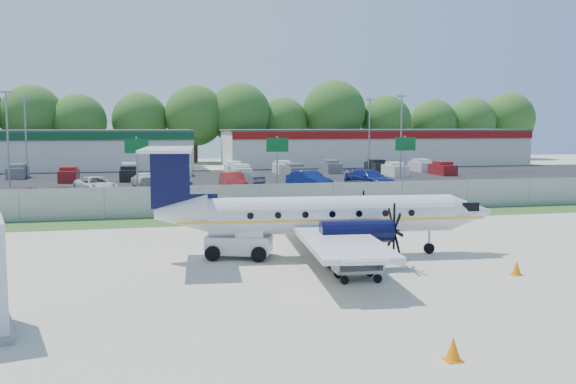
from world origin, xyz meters
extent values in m
plane|color=beige|center=(0.00, 0.00, 0.00)|extent=(170.00, 170.00, 0.00)
cube|color=#2D561E|center=(0.00, 12.00, 0.01)|extent=(170.00, 4.00, 0.02)
cube|color=black|center=(0.00, 19.00, 0.01)|extent=(170.00, 8.00, 0.02)
cube|color=black|center=(0.00, 40.00, 0.01)|extent=(170.00, 32.00, 0.02)
cube|color=gray|center=(0.00, 14.00, 1.00)|extent=(120.00, 0.02, 1.90)
cube|color=gray|center=(0.00, 14.00, 1.98)|extent=(120.00, 0.06, 0.06)
cube|color=gray|center=(0.00, 14.00, 0.05)|extent=(120.00, 0.06, 0.06)
cube|color=silver|center=(-24.00, 62.00, 2.50)|extent=(46.00, 12.00, 5.00)
cube|color=#474749|center=(-24.00, 62.00, 5.12)|extent=(46.40, 12.40, 0.24)
cube|color=#0F4723|center=(-24.00, 55.90, 4.50)|extent=(46.00, 0.20, 1.00)
cube|color=silver|center=(26.00, 62.00, 2.50)|extent=(44.00, 12.00, 5.00)
cube|color=#474749|center=(26.00, 62.00, 5.12)|extent=(44.40, 12.40, 0.24)
cube|color=maroon|center=(26.00, 55.90, 4.50)|extent=(44.00, 0.20, 1.00)
cylinder|color=gray|center=(-8.00, 23.00, 2.50)|extent=(0.14, 0.14, 5.00)
cube|color=#0C5923|center=(-8.00, 22.85, 4.30)|extent=(1.80, 0.08, 1.10)
cylinder|color=gray|center=(3.00, 23.00, 2.50)|extent=(0.14, 0.14, 5.00)
cube|color=#0C5923|center=(3.00, 22.85, 4.30)|extent=(1.80, 0.08, 1.10)
cylinder|color=gray|center=(14.00, 23.00, 2.50)|extent=(0.14, 0.14, 5.00)
cube|color=#0C5923|center=(14.00, 22.85, 4.30)|extent=(1.80, 0.08, 1.10)
cylinder|color=gray|center=(-20.00, 38.00, 4.50)|extent=(0.18, 0.18, 9.00)
cube|color=gray|center=(-20.00, 38.00, 9.00)|extent=(0.90, 0.35, 0.18)
cylinder|color=gray|center=(20.00, 38.00, 4.50)|extent=(0.18, 0.18, 9.00)
cube|color=gray|center=(20.00, 38.00, 9.00)|extent=(0.90, 0.35, 0.18)
cylinder|color=gray|center=(-20.00, 48.00, 4.50)|extent=(0.18, 0.18, 9.00)
cube|color=gray|center=(-20.00, 48.00, 9.00)|extent=(0.90, 0.35, 0.18)
cylinder|color=gray|center=(20.00, 48.00, 4.50)|extent=(0.18, 0.18, 9.00)
cube|color=gray|center=(20.00, 48.00, 9.00)|extent=(0.90, 0.35, 0.18)
cylinder|color=silver|center=(0.59, -0.17, 1.90)|extent=(11.14, 2.69, 1.68)
cone|color=silver|center=(7.04, -0.78, 1.90)|extent=(2.09, 1.85, 1.68)
cone|color=silver|center=(-6.05, 0.44, 2.07)|extent=(2.44, 1.88, 1.68)
cube|color=black|center=(6.87, -0.76, 2.21)|extent=(0.90, 1.22, 0.40)
cube|color=silver|center=(0.15, -0.13, 1.41)|extent=(4.25, 15.72, 0.19)
cylinder|color=black|center=(0.88, -2.77, 1.54)|extent=(3.08, 1.24, 0.97)
cylinder|color=black|center=(1.35, 2.33, 1.54)|extent=(3.08, 1.24, 0.97)
cube|color=black|center=(-6.49, 0.49, 3.57)|extent=(1.68, 0.31, 2.56)
cube|color=silver|center=(-6.57, 0.49, 4.85)|extent=(2.62, 5.64, 0.12)
cylinder|color=gray|center=(5.16, -0.60, 0.57)|extent=(0.11, 0.11, 1.15)
cylinder|color=black|center=(5.16, -0.60, 0.25)|extent=(0.51, 0.20, 0.49)
cylinder|color=black|center=(-0.09, -2.68, 0.28)|extent=(0.60, 0.40, 0.56)
cylinder|color=black|center=(0.38, 2.42, 0.28)|extent=(0.60, 0.40, 0.56)
cube|color=silver|center=(-3.50, 0.51, 0.62)|extent=(3.22, 2.52, 0.79)
cube|color=silver|center=(-2.96, 0.32, 1.24)|extent=(1.65, 1.79, 0.56)
cube|color=black|center=(-2.48, 0.16, 1.26)|extent=(0.60, 1.24, 0.45)
cylinder|color=black|center=(-4.74, 0.00, 0.34)|extent=(0.72, 0.45, 0.68)
cylinder|color=black|center=(-4.17, 1.67, 0.34)|extent=(0.72, 0.45, 0.68)
cylinder|color=black|center=(-2.82, -0.66, 0.34)|extent=(0.72, 0.45, 0.68)
cylinder|color=black|center=(-2.25, 1.01, 0.34)|extent=(0.72, 0.45, 0.68)
cube|color=gray|center=(0.56, -3.00, 0.45)|extent=(2.01, 1.21, 0.12)
cube|color=gray|center=(-0.40, -3.00, 0.75)|extent=(0.08, 1.21, 0.60)
cube|color=gray|center=(1.51, -3.00, 0.75)|extent=(0.08, 1.21, 0.60)
cylinder|color=black|center=(-0.15, -3.55, 0.18)|extent=(0.36, 0.12, 0.36)
cylinder|color=black|center=(-0.15, -2.44, 0.18)|extent=(0.36, 0.12, 0.36)
cylinder|color=black|center=(1.26, -3.55, 0.18)|extent=(0.36, 0.12, 0.36)
cylinder|color=black|center=(1.26, -2.44, 0.18)|extent=(0.36, 0.12, 0.36)
cube|color=gray|center=(0.26, -4.73, 0.41)|extent=(1.88, 1.19, 0.11)
cube|color=gray|center=(-0.61, -4.68, 0.68)|extent=(0.13, 1.10, 0.55)
cube|color=gray|center=(1.12, -4.77, 0.68)|extent=(0.13, 1.10, 0.55)
cylinder|color=black|center=(-0.40, -5.19, 0.16)|extent=(0.33, 0.13, 0.33)
cylinder|color=black|center=(-0.35, -4.19, 0.16)|extent=(0.33, 0.13, 0.33)
cylinder|color=black|center=(0.87, -5.26, 0.16)|extent=(0.33, 0.13, 0.33)
cylinder|color=black|center=(0.92, -4.26, 0.16)|extent=(0.33, 0.13, 0.33)
cone|color=orange|center=(6.66, -5.31, 0.29)|extent=(0.39, 0.39, 0.58)
cube|color=orange|center=(6.66, -5.31, 0.02)|extent=(0.41, 0.41, 0.03)
cone|color=orange|center=(-0.15, -13.21, 0.31)|extent=(0.41, 0.41, 0.62)
cube|color=orange|center=(-0.15, -13.21, 0.02)|extent=(0.43, 0.43, 0.03)
cone|color=orange|center=(-2.50, 10.90, 0.29)|extent=(0.39, 0.39, 0.58)
cube|color=orange|center=(-2.50, 10.90, 0.02)|extent=(0.41, 0.41, 0.03)
imported|color=maroon|center=(-12.39, 17.61, 0.00)|extent=(6.22, 3.37, 1.71)
imported|color=black|center=(8.63, 20.55, 0.00)|extent=(5.19, 3.76, 1.64)
imported|color=silver|center=(-11.52, 29.70, 0.00)|extent=(4.37, 5.88, 1.48)
imported|color=navy|center=(-4.22, 28.80, 0.00)|extent=(2.34, 4.21, 1.36)
imported|color=maroon|center=(0.22, 28.93, 0.00)|extent=(1.94, 5.21, 1.70)
imported|color=navy|center=(7.27, 28.98, 0.00)|extent=(3.57, 5.49, 1.71)
imported|color=navy|center=(13.24, 29.32, 0.00)|extent=(4.13, 6.31, 1.70)
imported|color=beige|center=(-7.47, 35.46, 0.00)|extent=(2.78, 4.99, 1.37)
imported|color=#595B5E|center=(2.91, 35.30, 0.00)|extent=(2.44, 4.12, 1.28)
camera|label=1|loc=(-7.69, -27.48, 5.91)|focal=40.00mm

